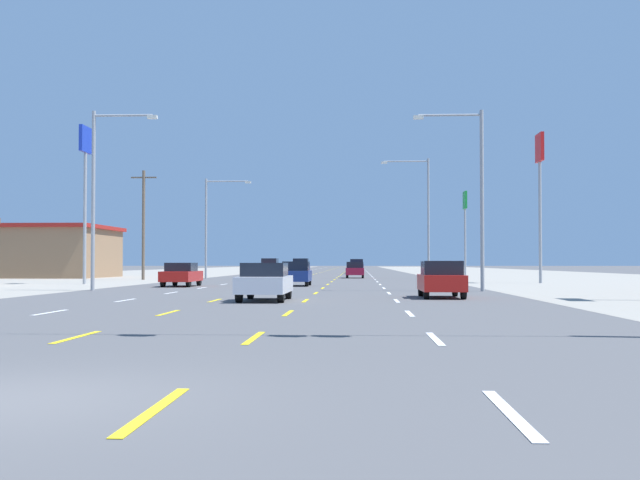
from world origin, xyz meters
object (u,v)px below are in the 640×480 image
Objects in this scene: streetlight_left_row_0 at (99,187)px; suv_inner_left_farthest at (301,266)px; suv_far_left_farther at (270,266)px; streetlight_left_row_1 at (211,220)px; pole_sign_right_row_1 at (540,171)px; pole_sign_left_row_1 at (85,166)px; suv_inner_right_distant_b at (357,266)px; hatchback_inner_right_far at (355,270)px; sedan_far_left_mid at (182,274)px; pole_sign_right_row_2 at (465,212)px; streetlight_right_row_0 at (475,187)px; sedan_center_turn_nearest at (265,281)px; streetlight_right_row_1 at (424,210)px; sedan_inner_right_distant_a at (355,268)px; hatchback_far_right_near at (441,279)px; hatchback_center_turn_midfar at (296,273)px.

suv_inner_left_farthest is at bearing 83.46° from streetlight_left_row_0.
streetlight_left_row_1 is at bearing -96.72° from suv_far_left_farther.
pole_sign_right_row_1 is at bearing -63.79° from suv_inner_left_farthest.
suv_inner_right_distant_b is at bearing 73.18° from pole_sign_left_row_1.
hatchback_inner_right_far is 0.80× the size of suv_inner_left_farthest.
sedan_far_left_mid is 0.92× the size of suv_inner_right_distant_b.
streetlight_right_row_0 reaches higher than pole_sign_right_row_2.
hatchback_inner_right_far is 0.42× the size of streetlight_right_row_0.
streetlight_left_row_1 is (-13.28, -42.41, 4.34)m from suv_inner_right_distant_b.
hatchback_inner_right_far is at bearing 125.88° from pole_sign_right_row_1.
pole_sign_right_row_2 is (15.10, 55.17, 6.10)m from sedan_center_turn_nearest.
pole_sign_left_row_1 is 0.99× the size of streetlight_right_row_1.
hatchback_inner_right_far reaches higher than sedan_center_turn_nearest.
streetlight_left_row_1 is (-19.50, 30.87, -0.01)m from streetlight_right_row_0.
hatchback_inner_right_far is at bearing 68.76° from sedan_far_left_mid.
streetlight_left_row_0 is (-10.01, 10.55, 4.67)m from sedan_center_turn_nearest.
hatchback_inner_right_far is (10.58, 27.22, 0.03)m from sedan_far_left_mid.
sedan_inner_right_distant_a is at bearing 87.49° from sedan_center_turn_nearest.
sedan_inner_right_distant_a is (3.21, 73.28, 0.00)m from sedan_center_turn_nearest.
streetlight_left_row_1 is at bearing 103.43° from sedan_center_turn_nearest.
pole_sign_right_row_1 reaches higher than hatchback_far_right_near.
pole_sign_right_row_2 reaches higher than sedan_center_turn_nearest.
suv_far_left_farther is (0.19, 47.25, 0.27)m from sedan_far_left_mid.
pole_sign_right_row_1 is at bearing -58.34° from suv_far_left_farther.
suv_inner_right_distant_b is 0.53× the size of streetlight_left_row_1.
hatchback_inner_right_far is 0.80× the size of suv_far_left_farther.
streetlight_right_row_1 is (-0.06, 30.87, 0.90)m from streetlight_right_row_0.
sedan_inner_right_distant_a is 0.49× the size of streetlight_left_row_1.
suv_far_left_farther is at bearing -146.56° from suv_inner_left_farthest.
pole_sign_right_row_2 is at bearing 66.77° from hatchback_center_turn_midfar.
streetlight_left_row_1 is (-26.49, 14.67, -2.65)m from pole_sign_right_row_1.
sedan_center_turn_nearest is 15.00m from streetlight_right_row_0.
hatchback_center_turn_midfar is 54.09m from sedan_inner_right_distant_a.
sedan_far_left_mid is 1.15× the size of hatchback_center_turn_midfar.
pole_sign_right_row_2 is 44.98m from streetlight_right_row_0.
sedan_center_turn_nearest is 0.49× the size of streetlight_left_row_1.
hatchback_center_turn_midfar is 0.41× the size of streetlight_left_row_0.
sedan_center_turn_nearest is at bearing -83.79° from suv_far_left_farther.
streetlight_left_row_1 is (-24.99, -13.75, -1.50)m from pole_sign_right_row_2.
suv_far_left_farther and suv_inner_right_distant_b have the same top height.
suv_inner_left_farthest is at bearing 93.78° from hatchback_center_turn_midfar.
sedan_inner_right_distant_a is 22.50m from pole_sign_right_row_2.
sedan_inner_right_distant_a is 0.42× the size of pole_sign_left_row_1.
streetlight_left_row_0 is (-25.12, -44.62, -1.43)m from pole_sign_right_row_2.
suv_inner_right_distant_b is 74.63m from streetlight_left_row_0.
pole_sign_right_row_1 is 31.26m from streetlight_left_row_0.
pole_sign_right_row_1 is (16.60, 26.75, 7.26)m from sedan_center_turn_nearest.
sedan_far_left_mid is at bearing -83.68° from streetlight_left_row_1.
sedan_far_left_mid is 26.48m from pole_sign_right_row_1.
hatchback_inner_right_far is 0.42× the size of streetlight_left_row_1.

